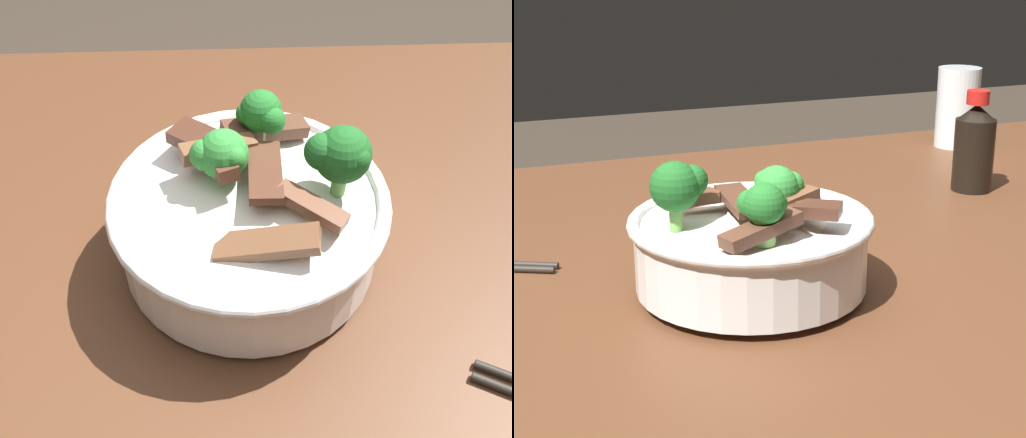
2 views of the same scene
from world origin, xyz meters
The scene contains 4 objects.
dining_table centered at (0.00, 0.00, 0.75)m, with size 1.43×0.89×0.83m.
rice_bowl centered at (-0.05, -0.11, 0.88)m, with size 0.23×0.23×0.13m.
drinking_glass centered at (0.47, 0.33, 0.89)m, with size 0.07×0.07×0.13m.
soy_sauce_bottle centered at (0.35, 0.10, 0.89)m, with size 0.05×0.05×0.13m.
Camera 2 is at (-0.30, -0.77, 1.14)m, focal length 57.12 mm.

